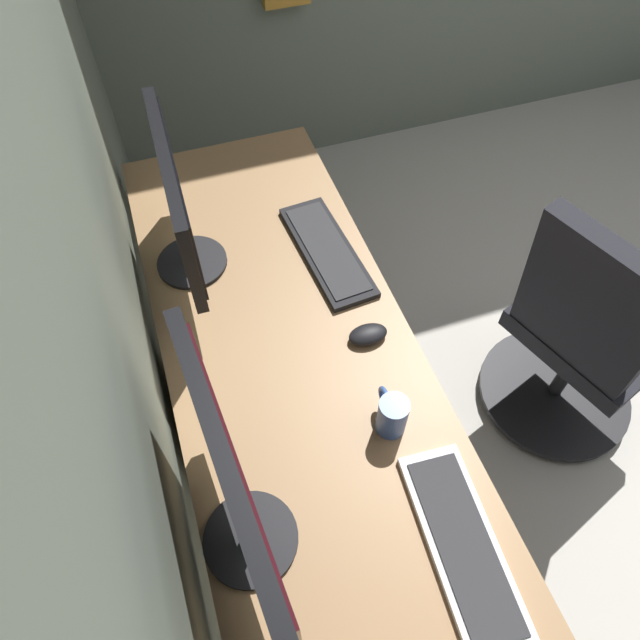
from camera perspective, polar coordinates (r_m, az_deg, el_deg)
wall_back at (r=0.87m, az=-24.11°, el=-3.40°), size 4.48×0.10×2.60m
desk at (r=1.51m, az=-1.81°, el=-7.05°), size 1.95×0.64×0.73m
drawer_pedestal at (r=1.81m, az=-3.15°, el=-9.95°), size 0.40×0.51×0.69m
monitor_primary at (r=1.55m, az=-13.95°, el=11.16°), size 0.55×0.20×0.39m
monitor_secondary at (r=1.04m, az=-8.19°, el=-16.88°), size 0.55×0.20×0.47m
keyboard_main at (r=1.31m, az=14.01°, el=-20.83°), size 0.43×0.17×0.02m
keyboard_spare at (r=1.69m, az=0.71°, el=6.91°), size 0.43×0.17×0.02m
mouse_spare at (r=1.50m, az=4.78°, el=-1.44°), size 0.06×0.10×0.03m
coffee_mug at (r=1.34m, az=7.14°, el=-9.32°), size 0.11×0.07×0.11m
office_chair at (r=2.01m, az=24.51°, el=-1.88°), size 0.56×0.60×0.97m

